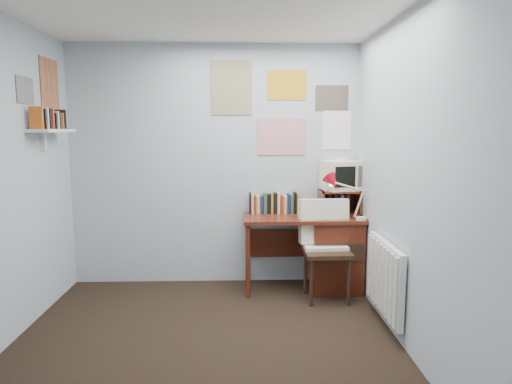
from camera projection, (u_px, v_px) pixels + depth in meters
ground at (203, 363)px, 3.22m from camera, size 3.50×3.50×0.00m
back_wall at (215, 166)px, 4.78m from camera, size 3.00×0.02×2.50m
right_wall at (421, 186)px, 3.09m from camera, size 0.02×3.50×2.50m
desk at (329, 250)px, 4.66m from camera, size 1.20×0.55×0.76m
desk_chair at (327, 252)px, 4.35m from camera, size 0.49×0.47×0.93m
desk_lamp at (362, 200)px, 4.38m from camera, size 0.31×0.27×0.40m
tv_riser at (339, 202)px, 4.71m from camera, size 0.40×0.30×0.25m
crt_tv at (341, 174)px, 4.69m from camera, size 0.42×0.40×0.33m
book_row at (278, 203)px, 4.76m from camera, size 0.60×0.14×0.22m
radiator at (385, 278)px, 3.75m from camera, size 0.09×0.80×0.60m
wall_shelf at (52, 131)px, 4.04m from camera, size 0.20×0.62×0.24m
posters_back at (282, 108)px, 4.71m from camera, size 1.20×0.01×0.90m
posters_left at (38, 87)px, 3.98m from camera, size 0.01×0.70×0.60m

